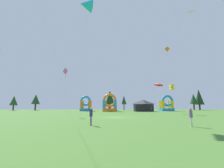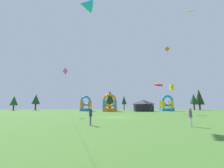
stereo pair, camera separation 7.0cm
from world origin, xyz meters
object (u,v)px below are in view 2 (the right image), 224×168
Objects in this scene: kite_white_parafoil at (190,11)px; festival_tent at (143,106)px; person_left_edge at (191,115)px; person_near_camera at (91,114)px; kite_pink_diamond at (66,72)px; inflatable_yellow_castle at (86,105)px; inflatable_orange_dome at (110,105)px; kite_orange_diamond at (167,50)px; kite_cyan_delta at (86,5)px; inflatable_blue_arch at (167,105)px; kite_yellow_box at (172,87)px; kite_red_parafoil at (158,85)px.

kite_white_parafoil reaches higher than festival_tent.
person_left_edge is 9.53m from person_near_camera.
kite_pink_diamond reaches higher than inflatable_yellow_castle.
kite_white_parafoil is at bearing -67.02° from inflatable_orange_dome.
person_left_edge is (16.25, -17.46, -7.94)m from kite_pink_diamond.
festival_tent is (11.81, 0.13, -0.16)m from inflatable_orange_dome.
inflatable_yellow_castle is (0.77, 28.10, -6.83)m from kite_pink_diamond.
kite_orange_diamond is 3.28× the size of inflatable_orange_dome.
festival_tent is at bearing 126.34° from kite_orange_diamond.
inflatable_orange_dome is (2.87, 38.52, 1.13)m from person_near_camera.
inflatable_yellow_castle is 10.59m from inflatable_orange_dome.
festival_tent is at bearing 92.03° from kite_white_parafoil.
kite_cyan_delta is at bearing 175.02° from kite_white_parafoil.
inflatable_blue_arch is at bearing 51.18° from kite_cyan_delta.
kite_orange_diamond is 38.36m from person_left_edge.
inflatable_yellow_castle is at bearing 88.43° from kite_pink_diamond.
kite_yellow_box is 33.88m from inflatable_yellow_castle.
kite_pink_diamond is (-4.72, 6.46, -10.68)m from kite_cyan_delta.
kite_orange_diamond reaches higher than kite_yellow_box.
kite_cyan_delta is at bearing -99.76° from inflatable_orange_dome.
person_left_edge is at bearing -80.65° from inflatable_orange_dome.
inflatable_yellow_castle is at bearing 164.94° from festival_tent.
inflatable_yellow_castle is at bearing 136.44° from kite_red_parafoil.
kite_pink_diamond is 5.31× the size of person_near_camera.
kite_cyan_delta is 11.59× the size of person_near_camera.
festival_tent is at bearing 96.98° from kite_yellow_box.
kite_white_parafoil is at bearing -104.53° from inflatable_blue_arch.
kite_cyan_delta is at bearing -152.19° from kite_yellow_box.
kite_orange_diamond is 32.78m from kite_pink_diamond.
festival_tent is at bearing 0.64° from inflatable_orange_dome.
kite_white_parafoil is 39.44m from inflatable_blue_arch.
festival_tent is at bearing -41.82° from person_near_camera.
kite_white_parafoil is 18.01m from kite_cyan_delta.
festival_tent is at bearing 46.34° from kite_pink_diamond.
inflatable_blue_arch reaches higher than person_left_edge.
person_near_camera is at bearing -82.22° from inflatable_yellow_castle.
inflatable_yellow_castle is at bearing 133.25° from kite_yellow_box.
kite_orange_diamond is at bearing -107.52° from inflatable_blue_arch.
inflatable_blue_arch reaches higher than inflatable_yellow_castle.
person_near_camera is 41.36m from festival_tent.
inflatable_orange_dome is (-14.13, 18.78, -4.07)m from kite_yellow_box.
festival_tent is (-6.12, 8.32, -17.41)m from kite_orange_diamond.
kite_cyan_delta is at bearing -81.95° from person_left_edge.
kite_red_parafoil is at bearing 91.81° from kite_white_parafoil.
kite_orange_diamond reaches higher than festival_tent.
kite_white_parafoil is 2.99× the size of inflatable_orange_dome.
festival_tent is at bearing -135.76° from person_left_edge.
festival_tent is (-2.31, 18.91, -4.22)m from kite_yellow_box.
kite_yellow_box is 0.34× the size of kite_orange_diamond.
kite_red_parafoil is at bearing -87.72° from festival_tent.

